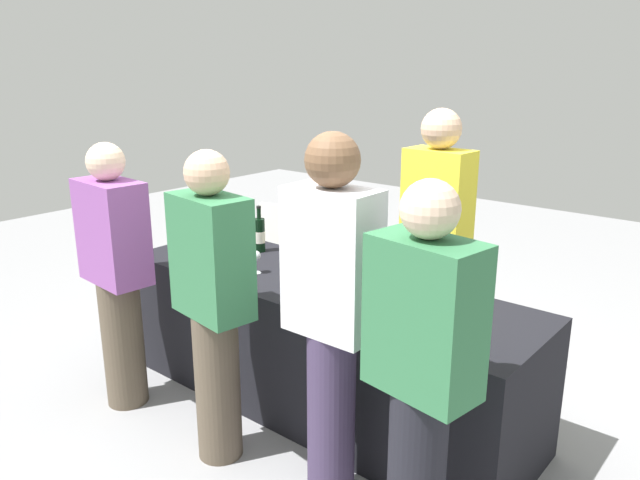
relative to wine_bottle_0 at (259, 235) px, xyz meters
The scene contains 18 objects.
ground_plane 1.15m from the wine_bottle_0, 16.39° to the right, with size 12.00×12.00×0.00m, color gray.
tasting_table 0.88m from the wine_bottle_0, 16.39° to the right, with size 2.57×0.79×0.78m, color black.
wine_bottle_0 is the anchor object (origin of this frame).
wine_bottle_1 0.51m from the wine_bottle_0, ahead, with size 0.07×0.07×0.33m.
wine_bottle_2 0.77m from the wine_bottle_0, ahead, with size 0.07×0.07×0.32m.
wine_bottle_3 1.24m from the wine_bottle_0, ahead, with size 0.08×0.08×0.33m.
wine_bottle_4 1.37m from the wine_bottle_0, ahead, with size 0.08×0.08×0.32m.
wine_glass_0 0.44m from the wine_bottle_0, 48.02° to the right, with size 0.06×0.06×0.14m.
wine_glass_1 0.91m from the wine_bottle_0, 18.90° to the right, with size 0.07×0.07×0.14m.
wine_glass_2 1.04m from the wine_bottle_0, 21.55° to the right, with size 0.07×0.07×0.15m.
wine_glass_3 1.11m from the wine_bottle_0, 16.38° to the right, with size 0.07×0.07×0.14m.
wine_glass_4 1.28m from the wine_bottle_0, 18.57° to the right, with size 0.07×0.07×0.15m.
server_pouring 1.15m from the wine_bottle_0, 21.09° to the left, with size 0.40×0.23×1.75m.
guest_0 0.96m from the wine_bottle_0, 104.27° to the right, with size 0.45×0.27×1.58m.
guest_1 1.10m from the wine_bottle_0, 56.88° to the right, with size 0.45×0.29×1.61m.
guest_2 1.50m from the wine_bottle_0, 32.81° to the right, with size 0.40×0.23×1.73m.
guest_3 1.98m from the wine_bottle_0, 27.10° to the right, with size 0.45×0.29×1.61m.
menu_board 1.10m from the wine_bottle_0, 120.75° to the left, with size 0.56×0.03×0.87m, color white.
Camera 1 is at (2.12, -2.56, 2.00)m, focal length 34.66 mm.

